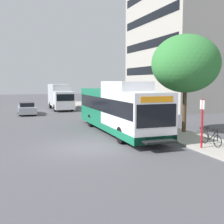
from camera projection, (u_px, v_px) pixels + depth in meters
name	position (u px, v px, depth m)	size (l,w,h in m)	color
ground_plane	(59.00, 127.00, 23.47)	(120.00, 120.00, 0.00)	#4C4C51
sidewalk_curb	(148.00, 125.00, 23.90)	(3.00, 56.00, 0.14)	#A8A399
transit_bus	(118.00, 109.00, 20.63)	(2.58, 12.25, 3.65)	white
bus_stop_sign_pole	(202.00, 120.00, 15.30)	(0.10, 0.36, 2.60)	red
bicycle_parked	(211.00, 138.00, 16.01)	(0.52, 1.76, 1.02)	black
street_tree_near_stop	(186.00, 64.00, 19.89)	(4.67, 4.67, 6.70)	#4C3823
parked_car_far_lane	(27.00, 108.00, 32.03)	(1.80, 4.50, 1.33)	#93999E
box_truck_background	(60.00, 96.00, 37.27)	(2.32, 7.01, 3.25)	silver
apartment_tower_backdrop	(189.00, 9.00, 39.62)	(12.17, 15.89, 26.96)	#ADA89E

